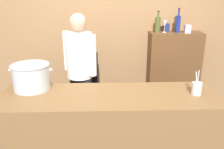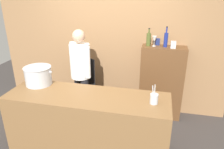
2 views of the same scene
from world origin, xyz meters
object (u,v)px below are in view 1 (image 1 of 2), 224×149
wine_bottle_cobalt (178,23)px  wine_glass_wide (165,24)px  wine_bottle_olive (158,24)px  spice_tin_silver (187,29)px  chef (80,67)px  spice_tin_navy (167,27)px  utensil_crock (197,88)px  stockpot_large (31,77)px

wine_bottle_cobalt → wine_glass_wide: 0.19m
wine_bottle_olive → wine_glass_wide: size_ratio=1.74×
wine_bottle_cobalt → wine_bottle_olive: wine_bottle_cobalt is taller
spice_tin_silver → chef: bearing=-165.7°
wine_bottle_olive → spice_tin_navy: 0.19m
spice_tin_navy → wine_glass_wide: bearing=-118.5°
wine_bottle_cobalt → wine_glass_wide: size_ratio=1.97×
spice_tin_silver → wine_glass_wide: bearing=169.6°
wine_bottle_olive → spice_tin_silver: (0.41, -0.06, -0.06)m
utensil_crock → spice_tin_navy: (-0.02, 1.30, 0.43)m
utensil_crock → wine_bottle_olive: bearing=98.5°
spice_tin_navy → wine_bottle_olive: bearing=-147.2°
wine_bottle_cobalt → utensil_crock: bearing=-95.1°
utensil_crock → wine_bottle_olive: size_ratio=0.88×
wine_glass_wide → wine_bottle_cobalt: bearing=-2.2°
chef → utensil_crock: chef is taller
wine_bottle_cobalt → spice_tin_navy: 0.19m
spice_tin_silver → wine_bottle_cobalt: bearing=158.2°
utensil_crock → spice_tin_navy: spice_tin_navy is taller
chef → stockpot_large: bearing=84.9°
chef → wine_glass_wide: (1.19, 0.44, 0.50)m
stockpot_large → spice_tin_navy: (1.72, 1.09, 0.36)m
wine_glass_wide → spice_tin_navy: bearing=61.5°
chef → wine_bottle_cobalt: 1.53m
utensil_crock → spice_tin_silver: 1.24m
stockpot_large → wine_glass_wide: size_ratio=2.68×
spice_tin_silver → spice_tin_navy: bearing=147.5°
chef → wine_bottle_olive: 1.28m
wine_glass_wide → wine_bottle_olive: bearing=176.2°
utensil_crock → wine_glass_wide: wine_glass_wide is taller
wine_bottle_cobalt → wine_glass_wide: bearing=177.8°
stockpot_large → wine_bottle_cobalt: bearing=27.9°
wine_bottle_olive → wine_glass_wide: wine_bottle_olive is taller
wine_glass_wide → spice_tin_silver: (0.32, -0.06, -0.06)m
stockpot_large → wine_bottle_olive: size_ratio=1.54×
wine_bottle_olive → spice_tin_navy: bearing=32.8°
utensil_crock → wine_bottle_olive: 1.31m
wine_bottle_cobalt → wine_bottle_olive: size_ratio=1.13×
stockpot_large → wine_glass_wide: (1.66, 0.99, 0.42)m
wine_bottle_cobalt → spice_tin_navy: (-0.13, 0.11, -0.07)m
utensil_crock → wine_bottle_olive: (-0.18, 1.20, 0.49)m
wine_bottle_cobalt → wine_glass_wide: wine_bottle_cobalt is taller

